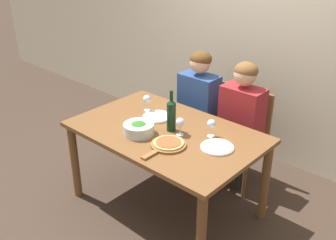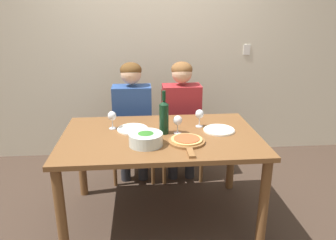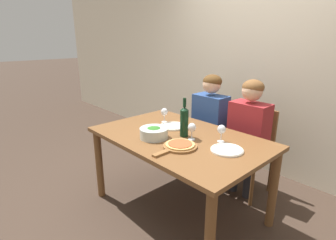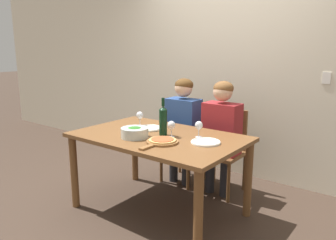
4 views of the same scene
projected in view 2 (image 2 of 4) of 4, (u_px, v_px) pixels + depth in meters
name	position (u px, v px, depth m)	size (l,w,h in m)	color
ground_plane	(161.00, 217.00, 2.83)	(40.00, 40.00, 0.00)	#3D2D23
back_wall	(152.00, 41.00, 3.71)	(10.00, 0.06, 2.70)	beige
dining_table	(160.00, 146.00, 2.62)	(1.55, 0.99, 0.76)	brown
chair_left	(133.00, 131.00, 3.44)	(0.42, 0.42, 0.90)	brown
chair_right	(180.00, 129.00, 3.48)	(0.42, 0.42, 0.90)	brown
person_woman	(132.00, 112.00, 3.25)	(0.47, 0.51, 1.22)	#28282D
person_man	(182.00, 110.00, 3.29)	(0.47, 0.51, 1.22)	#28282D
wine_bottle	(164.00, 116.00, 2.57)	(0.07, 0.07, 0.35)	black
broccoli_bowl	(146.00, 139.00, 2.38)	(0.25, 0.25, 0.10)	silver
dinner_plate_left	(133.00, 129.00, 2.68)	(0.25, 0.25, 0.02)	silver
dinner_plate_right	(219.00, 130.00, 2.66)	(0.25, 0.25, 0.02)	silver
pizza_on_board	(187.00, 141.00, 2.42)	(0.27, 0.41, 0.04)	brown
wine_glass_left	(112.00, 117.00, 2.68)	(0.07, 0.07, 0.15)	silver
wine_glass_right	(200.00, 115.00, 2.73)	(0.07, 0.07, 0.15)	silver
wine_glass_centre	(178.00, 121.00, 2.57)	(0.07, 0.07, 0.15)	silver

